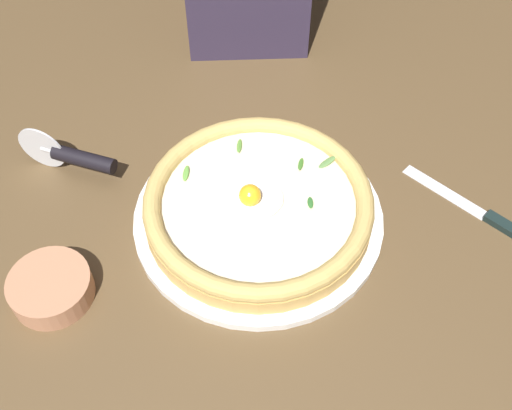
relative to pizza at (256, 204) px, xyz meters
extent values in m
cube|color=brown|center=(0.00, 0.02, -0.05)|extent=(2.40, 2.40, 0.03)
cylinder|color=white|center=(0.00, 0.00, -0.03)|extent=(0.33, 0.33, 0.01)
cylinder|color=tan|center=(0.00, 0.00, -0.01)|extent=(0.30, 0.30, 0.02)
torus|color=tan|center=(0.00, 0.00, 0.01)|extent=(0.30, 0.30, 0.02)
cylinder|color=beige|center=(0.00, 0.00, 0.00)|extent=(0.26, 0.26, 0.00)
ellipsoid|color=white|center=(-0.01, 0.00, 0.01)|extent=(0.08, 0.07, 0.01)
sphere|color=yellow|center=(-0.01, 0.00, 0.02)|extent=(0.03, 0.03, 0.03)
ellipsoid|color=#3F7528|center=(0.06, 0.06, 0.01)|extent=(0.01, 0.03, 0.01)
ellipsoid|color=#316D2D|center=(0.07, 0.00, 0.01)|extent=(0.01, 0.02, 0.01)
ellipsoid|color=#537B3E|center=(0.09, 0.07, 0.01)|extent=(0.03, 0.02, 0.01)
ellipsoid|color=#5A8F36|center=(-0.03, 0.10, 0.01)|extent=(0.01, 0.03, 0.01)
ellipsoid|color=#5C963A|center=(-0.10, 0.05, 0.01)|extent=(0.01, 0.03, 0.01)
cylinder|color=#B47957|center=(-0.25, -0.12, -0.02)|extent=(0.10, 0.10, 0.03)
cylinder|color=silver|center=(-0.30, 0.10, 0.00)|extent=(0.07, 0.02, 0.07)
cylinder|color=silver|center=(-0.29, 0.09, 0.00)|extent=(0.02, 0.01, 0.01)
cylinder|color=black|center=(-0.24, 0.08, 0.00)|extent=(0.09, 0.05, 0.02)
cube|color=silver|center=(0.26, 0.05, -0.03)|extent=(0.11, 0.10, 0.00)
camera|label=1|loc=(0.00, -0.50, 0.64)|focal=43.77mm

